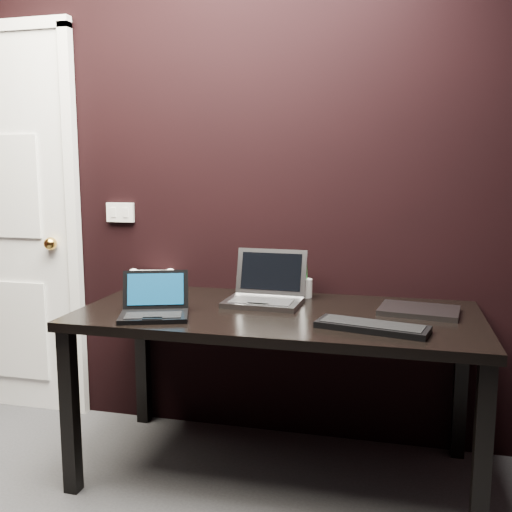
% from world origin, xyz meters
% --- Properties ---
extents(wall_back, '(4.00, 0.00, 4.00)m').
position_xyz_m(wall_back, '(0.00, 1.80, 1.30)').
color(wall_back, black).
rests_on(wall_back, ground).
extents(wall_switch, '(0.15, 0.02, 0.10)m').
position_xyz_m(wall_switch, '(-0.62, 1.79, 1.12)').
color(wall_switch, silver).
rests_on(wall_switch, wall_back).
extents(desk, '(1.70, 0.80, 0.74)m').
position_xyz_m(desk, '(0.30, 1.40, 0.66)').
color(desk, black).
rests_on(desk, ground).
extents(netbook, '(0.34, 0.32, 0.18)m').
position_xyz_m(netbook, '(-0.17, 1.19, 0.78)').
color(netbook, black).
rests_on(netbook, desk).
extents(silver_laptop, '(0.34, 0.31, 0.23)m').
position_xyz_m(silver_laptop, '(0.22, 1.54, 0.78)').
color(silver_laptop, gray).
rests_on(silver_laptop, desk).
extents(ext_keyboard, '(0.44, 0.23, 0.03)m').
position_xyz_m(ext_keyboard, '(0.71, 1.20, 0.75)').
color(ext_keyboard, black).
rests_on(ext_keyboard, desk).
extents(closed_laptop, '(0.35, 0.28, 0.02)m').
position_xyz_m(closed_laptop, '(0.89, 1.51, 0.75)').
color(closed_laptop, gray).
rests_on(closed_laptop, desk).
extents(desk_phone, '(0.24, 0.22, 0.12)m').
position_xyz_m(desk_phone, '(-0.41, 1.69, 0.78)').
color(desk_phone, white).
rests_on(desk_phone, desk).
extents(mobile_phone, '(0.06, 0.05, 0.08)m').
position_xyz_m(mobile_phone, '(-0.38, 1.46, 0.77)').
color(mobile_phone, black).
rests_on(mobile_phone, desk).
extents(pen_cup, '(0.08, 0.08, 0.21)m').
position_xyz_m(pen_cup, '(0.37, 1.70, 0.79)').
color(pen_cup, white).
rests_on(pen_cup, desk).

